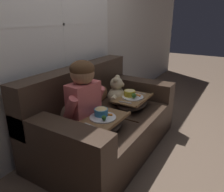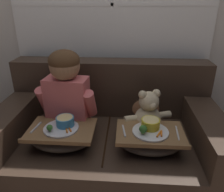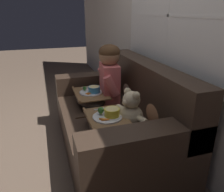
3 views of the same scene
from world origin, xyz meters
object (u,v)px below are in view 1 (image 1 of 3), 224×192
object	(u,v)px
child_figure	(83,91)
lap_tray_child	(103,123)
throw_pillow_behind_child	(65,105)
teddy_bear	(117,92)
throw_pillow_behind_teddy	(99,89)
lap_tray_teddy	(132,102)
couch	(102,120)

from	to	relation	value
child_figure	lap_tray_child	bearing A→B (deg)	-89.71
throw_pillow_behind_child	teddy_bear	xyz separation A→B (m)	(0.62, -0.25, -0.01)
throw_pillow_behind_child	lap_tray_child	size ratio (longest dim) A/B	0.73
throw_pillow_behind_teddy	teddy_bear	xyz separation A→B (m)	(0.00, -0.25, -0.01)
teddy_bear	lap_tray_teddy	size ratio (longest dim) A/B	0.81
child_figure	teddy_bear	size ratio (longest dim) A/B	1.71
teddy_bear	lap_tray_child	world-z (taller)	teddy_bear
lap_tray_child	lap_tray_teddy	xyz separation A→B (m)	(0.62, 0.00, 0.00)
throw_pillow_behind_child	child_figure	xyz separation A→B (m)	(-0.00, -0.25, 0.19)
child_figure	lap_tray_teddy	xyz separation A→B (m)	(0.62, -0.21, -0.28)
throw_pillow_behind_teddy	lap_tray_child	world-z (taller)	throw_pillow_behind_teddy
child_figure	teddy_bear	bearing A→B (deg)	-0.32
teddy_bear	couch	bearing A→B (deg)	177.23
couch	teddy_bear	xyz separation A→B (m)	(0.31, -0.02, 0.24)
throw_pillow_behind_teddy	lap_tray_teddy	size ratio (longest dim) A/B	0.74
throw_pillow_behind_child	teddy_bear	distance (m)	0.67
throw_pillow_behind_teddy	lap_tray_child	distance (m)	0.78
throw_pillow_behind_child	throw_pillow_behind_teddy	xyz separation A→B (m)	(0.62, 0.00, 0.00)
throw_pillow_behind_teddy	throw_pillow_behind_child	bearing A→B (deg)	180.00
lap_tray_child	lap_tray_teddy	bearing A→B (deg)	0.04
throw_pillow_behind_child	couch	bearing A→B (deg)	-37.30
couch	throw_pillow_behind_teddy	size ratio (longest dim) A/B	4.87
child_figure	lap_tray_teddy	distance (m)	0.71
teddy_bear	child_figure	bearing A→B (deg)	179.68
couch	throw_pillow_behind_teddy	xyz separation A→B (m)	(0.31, 0.24, 0.24)
couch	throw_pillow_behind_child	size ratio (longest dim) A/B	4.95
child_figure	lap_tray_child	xyz separation A→B (m)	(0.00, -0.21, -0.28)
throw_pillow_behind_teddy	child_figure	distance (m)	0.70
child_figure	lap_tray_child	world-z (taller)	child_figure
throw_pillow_behind_child	lap_tray_teddy	world-z (taller)	throw_pillow_behind_child
lap_tray_teddy	teddy_bear	bearing A→B (deg)	89.50
throw_pillow_behind_teddy	lap_tray_teddy	bearing A→B (deg)	-90.04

